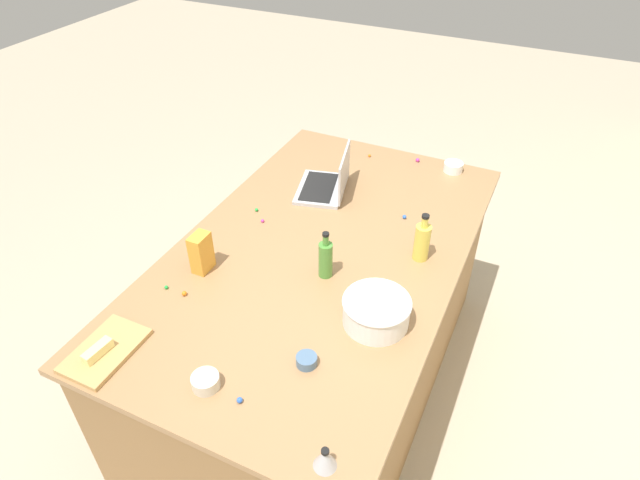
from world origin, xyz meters
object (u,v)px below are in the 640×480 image
bottle_oil (422,241)px  ramekin_small (307,360)px  cutting_board (105,351)px  ramekin_wide (206,382)px  bottle_olive (326,259)px  butter_stick_left (98,351)px  kitchen_timer (325,458)px  laptop (328,183)px  ramekin_medium (453,167)px  mixing_bowl_large (376,311)px  candy_bag (201,253)px

bottle_oil → ramekin_small: size_ratio=3.03×
bottle_oil → cutting_board: bearing=-41.0°
bottle_oil → ramekin_wide: size_ratio=2.38×
bottle_olive → ramekin_small: size_ratio=2.93×
butter_stick_left → ramekin_wide: 0.40m
bottle_oil → kitchen_timer: bottle_oil is taller
butter_stick_left → ramekin_wide: size_ratio=1.19×
bottle_olive → kitchen_timer: 0.82m
laptop → ramekin_medium: size_ratio=3.60×
ramekin_small → ramekin_medium: ramekin_medium is taller
bottle_oil → kitchen_timer: bearing=1.6°
ramekin_small → butter_stick_left: bearing=-66.9°
cutting_board → ramekin_wide: 0.40m
bottle_oil → bottle_olive: bearing=-49.6°
cutting_board → butter_stick_left: (0.03, 0.00, 0.03)m
laptop → bottle_oil: 0.64m
laptop → mixing_bowl_large: (0.73, 0.52, 0.01)m
kitchen_timer → candy_bag: candy_bag is taller
bottle_olive → ramekin_medium: bearing=165.8°
laptop → ramekin_small: laptop is taller
laptop → candy_bag: 0.79m
bottle_oil → bottle_olive: bottle_oil is taller
bottle_oil → butter_stick_left: bottle_oil is taller
bottle_oil → butter_stick_left: bearing=-40.2°
bottle_olive → ramekin_medium: (-1.03, 0.26, -0.06)m
mixing_bowl_large → ramekin_small: bearing=-26.9°
bottle_oil → ramekin_medium: 0.77m
laptop → cutting_board: (1.27, -0.27, -0.04)m
cutting_board → ramekin_wide: size_ratio=3.10×
bottle_olive → butter_stick_left: bottle_olive is taller
mixing_bowl_large → butter_stick_left: (0.56, -0.79, -0.02)m
cutting_board → ramekin_medium: size_ratio=2.90×
candy_bag → cutting_board: bearing=-5.8°
mixing_bowl_large → ramekin_small: mixing_bowl_large is taller
cutting_board → candy_bag: (-0.51, 0.05, 0.08)m
laptop → mixing_bowl_large: size_ratio=1.41×
bottle_oil → candy_bag: bottle_oil is taller
ramekin_medium → ramekin_wide: ramekin_medium is taller
butter_stick_left → ramekin_medium: butter_stick_left is taller
butter_stick_left → bottle_olive: bearing=144.2°
ramekin_wide → candy_bag: (-0.48, -0.35, 0.06)m
mixing_bowl_large → ramekin_wide: bearing=-38.4°
ramekin_medium → laptop: bearing=-48.3°
ramekin_wide → kitchen_timer: 0.47m
cutting_board → ramekin_wide: ramekin_wide is taller
laptop → ramekin_small: bearing=20.6°
mixing_bowl_large → butter_stick_left: size_ratio=2.28×
cutting_board → ramekin_medium: 1.89m
laptop → candy_bag: laptop is taller
bottle_olive → ramekin_wide: 0.68m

